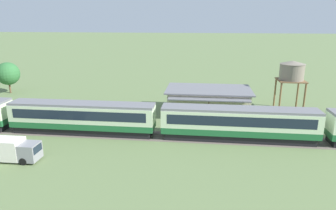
# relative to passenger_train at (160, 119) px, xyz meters

# --- Properties ---
(ground_plane) EXTENTS (600.00, 600.00, 0.00)m
(ground_plane) POSITION_rel_passenger_train_xyz_m (8.08, 0.88, -2.32)
(ground_plane) COLOR #607547
(passenger_train) EXTENTS (80.33, 3.05, 4.18)m
(passenger_train) POSITION_rel_passenger_train_xyz_m (0.00, 0.00, 0.00)
(passenger_train) COLOR #1E6033
(passenger_train) RESTS_ON ground_plane
(railway_track) EXTENTS (139.33, 3.60, 0.04)m
(railway_track) POSITION_rel_passenger_train_xyz_m (2.31, -0.00, -2.31)
(railway_track) COLOR #665B51
(railway_track) RESTS_ON ground_plane
(station_building) EXTENTS (13.47, 9.39, 4.01)m
(station_building) POSITION_rel_passenger_train_xyz_m (6.24, 11.00, -0.29)
(station_building) COLOR beige
(station_building) RESTS_ON ground_plane
(water_tower) EXTENTS (4.18, 4.18, 8.37)m
(water_tower) POSITION_rel_passenger_train_xyz_m (19.36, 13.35, 4.30)
(water_tower) COLOR brown
(water_tower) RESTS_ON ground_plane
(delivery_truck_grey) EXTENTS (6.10, 2.07, 2.43)m
(delivery_truck_grey) POSITION_rel_passenger_train_xyz_m (-15.05, -8.70, -1.06)
(delivery_truck_grey) COLOR gray
(delivery_truck_grey) RESTS_ON ground_plane
(yard_tree_0) EXTENTS (4.60, 4.60, 6.33)m
(yard_tree_0) POSITION_rel_passenger_train_xyz_m (-34.18, 19.93, 1.70)
(yard_tree_0) COLOR brown
(yard_tree_0) RESTS_ON ground_plane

